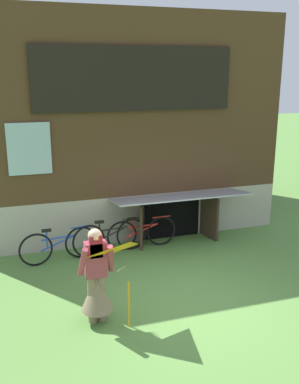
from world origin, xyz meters
name	(u,v)px	position (x,y,z in m)	size (l,w,h in m)	color
ground_plane	(183,301)	(0.00, 0.00, 0.00)	(60.00, 60.00, 0.00)	#56843D
log_house	(111,120)	(0.00, 5.41, 2.64)	(7.41, 5.94, 5.27)	#ADA393
person	(97,284)	(-1.58, -0.18, 0.68)	(0.61, 0.52, 1.61)	#7F6B51
kite	(130,263)	(-1.15, -0.68, 1.19)	(0.85, 0.90, 1.41)	orange
bicycle_red	(142,233)	(0.00, 2.56, 0.37)	(1.66, 0.09, 0.75)	black
bicycle_black	(111,237)	(-0.75, 2.47, 0.39)	(1.75, 0.26, 0.80)	black
bicycle_blue	(59,245)	(-1.90, 2.37, 0.37)	(1.68, 0.28, 0.77)	black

